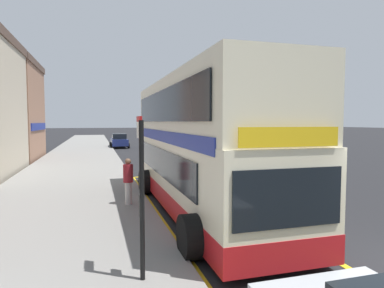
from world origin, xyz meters
TOP-DOWN VIEW (x-y plane):
  - ground_plane at (0.00, 32.00)m, footprint 260.00×260.00m
  - pavement_near at (-7.00, 32.00)m, footprint 6.00×76.00m
  - double_decker_bus at (-2.46, 5.66)m, footprint 3.27×10.89m
  - bus_bay_markings at (-2.41, 5.98)m, footprint 3.18×14.03m
  - bus_stop_sign at (-5.04, 0.93)m, footprint 0.09×0.51m
  - parked_car_navy_kerbside at (-3.18, 34.01)m, footprint 2.09×4.20m
  - pedestrian_further_back at (-4.75, 6.52)m, footprint 0.34×0.34m

SIDE VIEW (x-z plane):
  - ground_plane at x=0.00m, z-range 0.00..0.00m
  - bus_bay_markings at x=-2.41m, z-range 0.00..0.01m
  - pavement_near at x=-7.00m, z-range 0.00..0.14m
  - parked_car_navy_kerbside at x=-3.18m, z-range -0.01..1.61m
  - pedestrian_further_back at x=-4.75m, z-range 0.20..1.80m
  - bus_stop_sign at x=-5.04m, z-range 0.37..3.32m
  - double_decker_bus at x=-2.46m, z-range -0.14..4.26m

